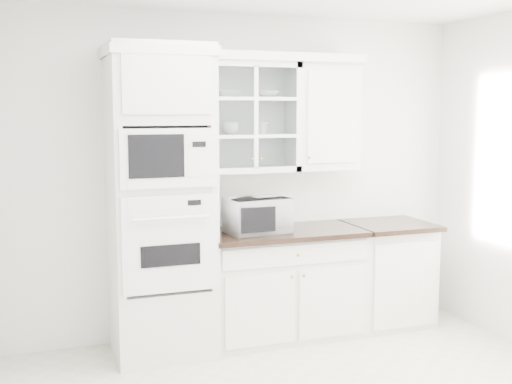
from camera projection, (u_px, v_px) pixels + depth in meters
name	position (u px, v px, depth m)	size (l,w,h in m)	color
room_shell	(302.00, 130.00, 4.19)	(4.00, 3.50, 2.70)	white
oven_column	(161.00, 203.00, 4.94)	(0.76, 0.68, 2.40)	silver
base_cabinet_run	(283.00, 283.00, 5.41)	(1.32, 0.67, 0.92)	silver
extra_base_cabinet	(386.00, 273.00, 5.74)	(0.72, 0.67, 0.92)	silver
upper_cabinet_glass	(249.00, 117.00, 5.27)	(0.80, 0.33, 0.90)	silver
upper_cabinet_solid	(324.00, 117.00, 5.50)	(0.55, 0.33, 0.90)	silver
crown_molding	(238.00, 57.00, 5.15)	(2.14, 0.38, 0.07)	white
countertop_microwave	(257.00, 215.00, 5.21)	(0.49, 0.41, 0.28)	white
bowl_a	(226.00, 94.00, 5.18)	(0.24, 0.24, 0.06)	white
bowl_b	(268.00, 94.00, 5.29)	(0.18, 0.18, 0.06)	white
cup_a	(231.00, 128.00, 5.25)	(0.13, 0.13, 0.10)	white
cup_b	(262.00, 128.00, 5.30)	(0.11, 0.11, 0.10)	white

